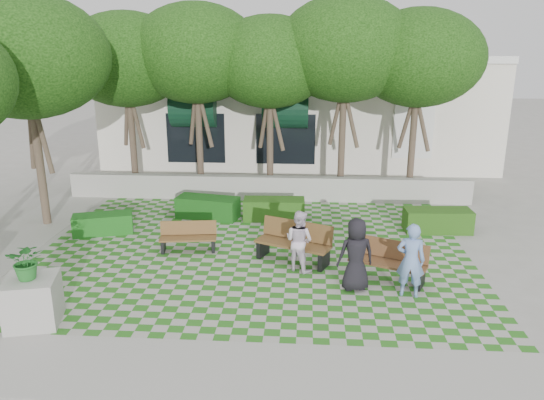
# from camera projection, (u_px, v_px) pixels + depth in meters

# --- Properties ---
(ground) EXTENTS (90.00, 90.00, 0.00)m
(ground) POSITION_uv_depth(u_px,v_px,m) (249.00, 266.00, 14.06)
(ground) COLOR gray
(ground) RESTS_ON ground
(lawn) EXTENTS (12.00, 12.00, 0.00)m
(lawn) POSITION_uv_depth(u_px,v_px,m) (253.00, 252.00, 15.01)
(lawn) COLOR #2B721E
(lawn) RESTS_ON ground
(sidewalk_south) EXTENTS (16.00, 2.00, 0.01)m
(sidewalk_south) POSITION_uv_depth(u_px,v_px,m) (221.00, 371.00, 9.56)
(sidewalk_south) COLOR #9E9B93
(sidewalk_south) RESTS_ON ground
(sidewalk_west) EXTENTS (2.00, 12.00, 0.01)m
(sidewalk_west) POSITION_uv_depth(u_px,v_px,m) (8.00, 245.00, 15.49)
(sidewalk_west) COLOR #9E9B93
(sidewalk_west) RESTS_ON ground
(retaining_wall) EXTENTS (15.00, 0.36, 0.90)m
(retaining_wall) POSITION_uv_depth(u_px,v_px,m) (267.00, 188.00, 19.85)
(retaining_wall) COLOR #9E9B93
(retaining_wall) RESTS_ON ground
(bench_east) EXTENTS (1.97, 1.35, 0.99)m
(bench_east) POSITION_uv_depth(u_px,v_px,m) (388.00, 262.00, 13.14)
(bench_east) COLOR #55361D
(bench_east) RESTS_ON ground
(bench_mid) EXTENTS (2.15, 1.46, 1.08)m
(bench_mid) POSITION_uv_depth(u_px,v_px,m) (294.00, 243.00, 14.27)
(bench_mid) COLOR brown
(bench_mid) RESTS_ON ground
(bench_west) EXTENTS (1.64, 0.72, 0.83)m
(bench_west) POSITION_uv_depth(u_px,v_px,m) (188.00, 237.00, 15.01)
(bench_west) COLOR brown
(bench_west) RESTS_ON ground
(hedge_east) EXTENTS (2.09, 0.93, 0.72)m
(hedge_east) POSITION_uv_depth(u_px,v_px,m) (438.00, 221.00, 16.54)
(hedge_east) COLOR #204813
(hedge_east) RESTS_ON ground
(hedge_midright) EXTENTS (2.05, 0.88, 0.71)m
(hedge_midright) POSITION_uv_depth(u_px,v_px,m) (274.00, 209.00, 17.68)
(hedge_midright) COLOR #204A13
(hedge_midright) RESTS_ON ground
(hedge_midleft) EXTENTS (2.19, 1.23, 0.72)m
(hedge_midleft) POSITION_uv_depth(u_px,v_px,m) (208.00, 208.00, 17.83)
(hedge_midleft) COLOR #124512
(hedge_midleft) RESTS_ON ground
(hedge_west) EXTENTS (1.91, 1.23, 0.62)m
(hedge_west) POSITION_uv_depth(u_px,v_px,m) (103.00, 224.00, 16.38)
(hedge_west) COLOR #165217
(hedge_west) RESTS_ON ground
(planter_front) EXTENTS (1.25, 1.25, 1.83)m
(planter_front) POSITION_uv_depth(u_px,v_px,m) (31.00, 291.00, 11.01)
(planter_front) COLOR #9E9B93
(planter_front) RESTS_ON ground
(person_blue) EXTENTS (0.71, 0.53, 1.79)m
(person_blue) POSITION_uv_depth(u_px,v_px,m) (411.00, 260.00, 12.18)
(person_blue) COLOR #6D8CC7
(person_blue) RESTS_ON ground
(person_dark) EXTENTS (0.97, 0.74, 1.78)m
(person_dark) POSITION_uv_depth(u_px,v_px,m) (356.00, 255.00, 12.52)
(person_dark) COLOR black
(person_dark) RESTS_ON ground
(person_white) EXTENTS (0.99, 0.94, 1.61)m
(person_white) POSITION_uv_depth(u_px,v_px,m) (299.00, 241.00, 13.62)
(person_white) COLOR silver
(person_white) RESTS_ON ground
(tree_row) EXTENTS (17.70, 13.40, 7.41)m
(tree_row) POSITION_uv_depth(u_px,v_px,m) (213.00, 58.00, 18.38)
(tree_row) COLOR #47382B
(tree_row) RESTS_ON ground
(building) EXTENTS (18.00, 8.92, 5.15)m
(building) POSITION_uv_depth(u_px,v_px,m) (298.00, 108.00, 26.73)
(building) COLOR silver
(building) RESTS_ON ground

